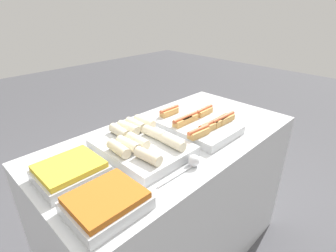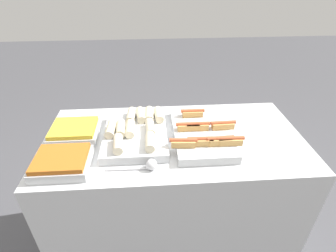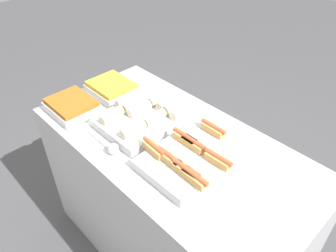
{
  "view_description": "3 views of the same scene",
  "coord_description": "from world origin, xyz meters",
  "px_view_note": "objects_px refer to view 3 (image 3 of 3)",
  "views": [
    {
      "loc": [
        -0.94,
        -0.9,
        1.64
      ],
      "look_at": [
        -0.04,
        0.0,
        1.03
      ],
      "focal_mm": 28.0,
      "sensor_mm": 36.0,
      "label": 1
    },
    {
      "loc": [
        -0.13,
        -1.26,
        1.84
      ],
      "look_at": [
        -0.04,
        0.0,
        1.03
      ],
      "focal_mm": 28.0,
      "sensor_mm": 36.0,
      "label": 2
    },
    {
      "loc": [
        0.89,
        -0.89,
        2.04
      ],
      "look_at": [
        -0.04,
        0.0,
        1.03
      ],
      "focal_mm": 35.0,
      "sensor_mm": 36.0,
      "label": 3
    }
  ],
  "objects_px": {
    "serving_spoon_near": "(112,148)",
    "serving_spoon_far": "(189,105)",
    "tray_wraps": "(145,116)",
    "tray_hotdogs": "(195,153)",
    "tray_side_front": "(72,106)",
    "tray_side_back": "(112,88)"
  },
  "relations": [
    {
      "from": "tray_side_front",
      "to": "serving_spoon_far",
      "type": "bearing_deg",
      "value": 48.29
    },
    {
      "from": "tray_wraps",
      "to": "tray_hotdogs",
      "type": "bearing_deg",
      "value": -2.97
    },
    {
      "from": "tray_side_back",
      "to": "serving_spoon_far",
      "type": "relative_size",
      "value": 0.97
    },
    {
      "from": "tray_wraps",
      "to": "tray_side_back",
      "type": "distance_m",
      "value": 0.36
    },
    {
      "from": "tray_wraps",
      "to": "tray_side_front",
      "type": "bearing_deg",
      "value": -146.88
    },
    {
      "from": "serving_spoon_near",
      "to": "serving_spoon_far",
      "type": "xyz_separation_m",
      "value": [
        0.01,
        0.54,
        -0.0
      ]
    },
    {
      "from": "tray_wraps",
      "to": "serving_spoon_near",
      "type": "xyz_separation_m",
      "value": [
        0.07,
        -0.28,
        -0.01
      ]
    },
    {
      "from": "tray_hotdogs",
      "to": "tray_wraps",
      "type": "xyz_separation_m",
      "value": [
        -0.38,
        0.02,
        0.0
      ]
    },
    {
      "from": "tray_side_back",
      "to": "serving_spoon_near",
      "type": "height_order",
      "value": "tray_side_back"
    },
    {
      "from": "serving_spoon_far",
      "to": "tray_side_front",
      "type": "bearing_deg",
      "value": -131.71
    },
    {
      "from": "tray_hotdogs",
      "to": "tray_wraps",
      "type": "distance_m",
      "value": 0.38
    },
    {
      "from": "tray_side_front",
      "to": "serving_spoon_far",
      "type": "relative_size",
      "value": 0.97
    },
    {
      "from": "tray_side_back",
      "to": "serving_spoon_near",
      "type": "relative_size",
      "value": 1.05
    },
    {
      "from": "tray_hotdogs",
      "to": "serving_spoon_far",
      "type": "xyz_separation_m",
      "value": [
        -0.3,
        0.28,
        -0.01
      ]
    },
    {
      "from": "tray_hotdogs",
      "to": "tray_wraps",
      "type": "bearing_deg",
      "value": 177.03
    },
    {
      "from": "tray_side_front",
      "to": "serving_spoon_near",
      "type": "bearing_deg",
      "value": -5.51
    },
    {
      "from": "tray_hotdogs",
      "to": "serving_spoon_far",
      "type": "bearing_deg",
      "value": 137.11
    },
    {
      "from": "serving_spoon_far",
      "to": "tray_wraps",
      "type": "bearing_deg",
      "value": -107.32
    },
    {
      "from": "tray_hotdogs",
      "to": "serving_spoon_far",
      "type": "height_order",
      "value": "tray_hotdogs"
    },
    {
      "from": "tray_side_back",
      "to": "serving_spoon_far",
      "type": "bearing_deg",
      "value": 26.47
    },
    {
      "from": "tray_hotdogs",
      "to": "tray_side_back",
      "type": "distance_m",
      "value": 0.74
    },
    {
      "from": "tray_wraps",
      "to": "serving_spoon_near",
      "type": "height_order",
      "value": "tray_wraps"
    }
  ]
}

